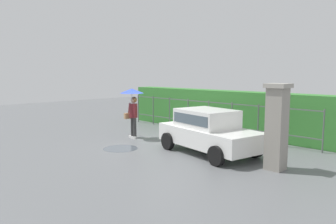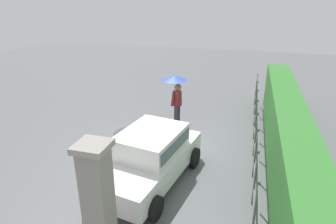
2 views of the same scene
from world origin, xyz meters
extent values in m
plane|color=slate|center=(0.00, 0.00, 0.00)|extent=(40.00, 40.00, 0.00)
cube|color=white|center=(2.32, 0.01, 0.58)|extent=(3.92, 2.24, 0.60)
cube|color=white|center=(2.18, 0.04, 1.18)|extent=(2.12, 1.74, 0.60)
cube|color=#4C5B66|center=(2.18, 0.04, 1.20)|extent=(1.97, 1.74, 0.33)
cylinder|color=black|center=(3.70, 0.63, 0.30)|extent=(0.62, 0.28, 0.60)
cylinder|color=black|center=(3.41, -1.03, 0.30)|extent=(0.62, 0.28, 0.60)
cylinder|color=black|center=(1.23, 1.05, 0.30)|extent=(0.62, 0.28, 0.60)
cylinder|color=black|center=(0.95, -0.60, 0.30)|extent=(0.62, 0.28, 0.60)
cube|color=red|center=(0.58, 0.87, 0.73)|extent=(0.09, 0.21, 0.16)
cube|color=red|center=(0.40, -0.21, 0.73)|extent=(0.09, 0.21, 0.16)
cylinder|color=#333333|center=(-1.42, -0.21, 0.43)|extent=(0.15, 0.15, 0.86)
cylinder|color=#333333|center=(-1.62, -0.16, 0.43)|extent=(0.15, 0.15, 0.86)
cube|color=white|center=(-1.44, -0.27, 0.04)|extent=(0.26, 0.10, 0.08)
cube|color=white|center=(-1.63, -0.22, 0.04)|extent=(0.26, 0.10, 0.08)
cylinder|color=maroon|center=(-1.52, -0.19, 1.15)|extent=(0.34, 0.34, 0.58)
sphere|color=#DBAD89|center=(-1.52, -0.19, 1.58)|extent=(0.22, 0.22, 0.22)
sphere|color=olive|center=(-1.52, -0.16, 1.60)|extent=(0.25, 0.25, 0.25)
cylinder|color=maroon|center=(-1.33, -0.31, 1.18)|extent=(0.24, 0.14, 0.56)
cylinder|color=maroon|center=(-1.75, -0.21, 1.18)|extent=(0.24, 0.14, 0.56)
cylinder|color=#B2B2B7|center=(-1.47, -0.30, 1.50)|extent=(0.02, 0.02, 0.77)
cone|color=blue|center=(-1.47, -0.30, 1.97)|extent=(0.97, 0.97, 0.19)
cube|color=tan|center=(-1.80, -0.24, 0.91)|extent=(0.23, 0.37, 0.24)
cube|color=gray|center=(4.79, -0.13, 1.15)|extent=(0.48, 0.48, 2.30)
cube|color=#9E998E|center=(4.79, -0.13, 2.36)|extent=(0.60, 0.60, 0.12)
cylinder|color=#59605B|center=(-4.85, 2.78, 0.75)|extent=(0.05, 0.05, 1.50)
cylinder|color=#59605B|center=(-3.62, 2.78, 0.75)|extent=(0.05, 0.05, 1.50)
cylinder|color=#59605B|center=(-2.39, 2.78, 0.75)|extent=(0.05, 0.05, 1.50)
cylinder|color=#59605B|center=(-1.16, 2.78, 0.75)|extent=(0.05, 0.05, 1.50)
cylinder|color=#59605B|center=(0.07, 2.78, 0.75)|extent=(0.05, 0.05, 1.50)
cylinder|color=#59605B|center=(1.30, 2.78, 0.75)|extent=(0.05, 0.05, 1.50)
cylinder|color=#59605B|center=(2.53, 2.78, 0.75)|extent=(0.05, 0.05, 1.50)
cylinder|color=#59605B|center=(3.76, 2.78, 0.75)|extent=(0.05, 0.05, 1.50)
cube|color=#59605B|center=(0.07, 2.78, 1.42)|extent=(9.84, 0.03, 0.04)
cube|color=#59605B|center=(0.07, 2.78, 0.45)|extent=(9.84, 0.03, 0.04)
cube|color=#387F33|center=(0.07, 3.64, 0.95)|extent=(10.84, 0.90, 1.90)
cylinder|color=#4C545B|center=(-0.34, -1.73, 0.00)|extent=(1.25, 1.25, 0.00)
camera|label=1|loc=(9.07, -8.53, 2.72)|focal=34.87mm
camera|label=2|loc=(8.73, 2.38, 4.80)|focal=30.93mm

